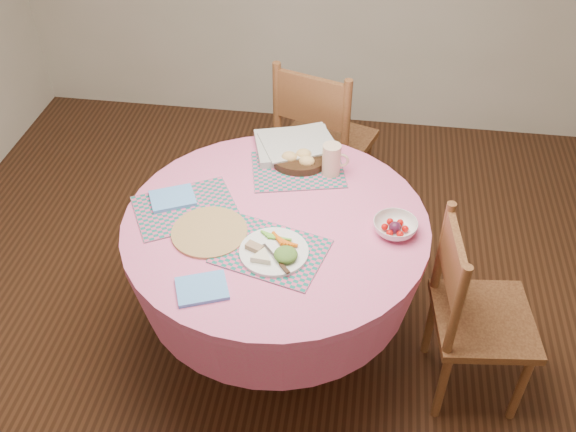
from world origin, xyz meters
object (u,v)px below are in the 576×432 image
(bread_bowl, at_px, (299,160))
(chair_right, at_px, (473,313))
(dining_table, at_px, (276,255))
(chair_back, at_px, (321,140))
(fruit_bowl, at_px, (395,227))
(latte_mug, at_px, (332,160))
(wicker_trivet, at_px, (209,232))
(dinner_plate, at_px, (276,251))

(bread_bowl, bearing_deg, chair_right, -32.83)
(dining_table, distance_m, chair_back, 0.94)
(fruit_bowl, bearing_deg, latte_mug, 129.25)
(dining_table, bearing_deg, chair_back, 84.34)
(chair_right, xyz_separation_m, chair_back, (-0.73, 1.06, 0.05))
(wicker_trivet, relative_size, fruit_bowl, 1.50)
(bread_bowl, height_order, latte_mug, latte_mug)
(wicker_trivet, distance_m, fruit_bowl, 0.73)
(latte_mug, bearing_deg, dining_table, -119.38)
(dining_table, distance_m, dinner_plate, 0.30)
(bread_bowl, bearing_deg, chair_back, 84.95)
(fruit_bowl, bearing_deg, bread_bowl, 138.50)
(wicker_trivet, bearing_deg, chair_back, 72.12)
(chair_right, bearing_deg, wicker_trivet, 82.99)
(wicker_trivet, bearing_deg, dining_table, 24.47)
(dining_table, distance_m, chair_right, 0.83)
(dining_table, height_order, chair_right, chair_right)
(chair_right, distance_m, chair_back, 1.29)
(dining_table, height_order, bread_bowl, bread_bowl)
(chair_right, height_order, bread_bowl, chair_right)
(chair_back, height_order, wicker_trivet, chair_back)
(fruit_bowl, bearing_deg, chair_back, 112.01)
(dinner_plate, distance_m, latte_mug, 0.57)
(latte_mug, bearing_deg, bread_bowl, 166.33)
(dining_table, xyz_separation_m, latte_mug, (0.19, 0.34, 0.27))
(latte_mug, bearing_deg, dinner_plate, -106.58)
(wicker_trivet, xyz_separation_m, latte_mug, (0.44, 0.45, 0.07))
(dinner_plate, relative_size, latte_mug, 1.83)
(wicker_trivet, xyz_separation_m, bread_bowl, (0.29, 0.49, 0.03))
(chair_right, relative_size, chair_back, 0.90)
(wicker_trivet, bearing_deg, dinner_plate, -17.39)
(dinner_plate, relative_size, bread_bowl, 1.14)
(chair_right, relative_size, fruit_bowl, 4.47)
(chair_right, xyz_separation_m, fruit_bowl, (-0.35, 0.12, 0.31))
(wicker_trivet, distance_m, bread_bowl, 0.57)
(dining_table, bearing_deg, latte_mug, 60.62)
(bread_bowl, bearing_deg, wicker_trivet, -120.57)
(chair_right, distance_m, bread_bowl, 0.98)
(wicker_trivet, distance_m, latte_mug, 0.63)
(chair_back, distance_m, wicker_trivet, 1.13)
(chair_right, relative_size, dinner_plate, 3.39)
(chair_right, bearing_deg, dining_table, 75.05)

